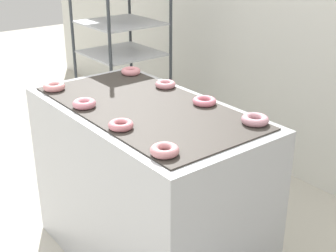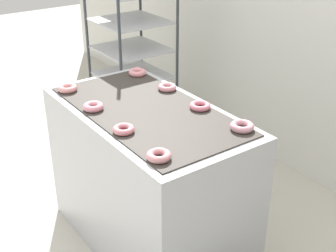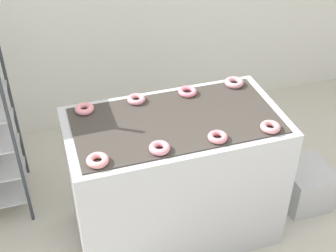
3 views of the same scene
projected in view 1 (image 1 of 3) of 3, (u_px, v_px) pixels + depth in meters
name	position (u px, v px, depth m)	size (l,w,h in m)	color
fryer_machine	(147.00, 188.00, 2.59)	(1.35, 0.73, 0.97)	#B7BABF
baking_rack_cart	(122.00, 53.00, 3.72)	(0.59, 0.57, 1.75)	#33383D
donut_near_left	(54.00, 87.00, 2.63)	(0.12, 0.12, 0.04)	pink
donut_near_midleft	(84.00, 104.00, 2.38)	(0.12, 0.12, 0.04)	pink
donut_near_midright	(121.00, 125.00, 2.13)	(0.12, 0.12, 0.03)	#DA7F89
donut_near_right	(165.00, 150.00, 1.88)	(0.12, 0.12, 0.04)	#D6898E
donut_far_left	(131.00, 71.00, 2.91)	(0.12, 0.12, 0.04)	pink
donut_far_midleft	(165.00, 84.00, 2.68)	(0.12, 0.12, 0.03)	pink
donut_far_midright	(204.00, 101.00, 2.42)	(0.12, 0.12, 0.03)	pink
donut_far_right	(255.00, 120.00, 2.18)	(0.13, 0.13, 0.04)	#D0919E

